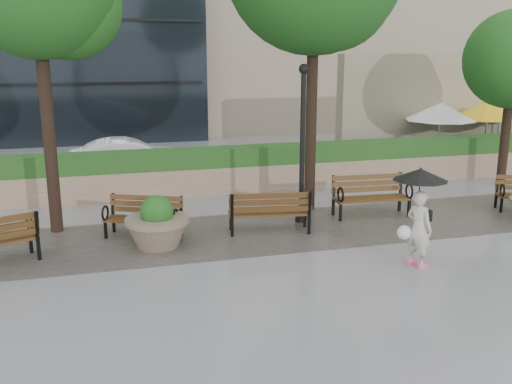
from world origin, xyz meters
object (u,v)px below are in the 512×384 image
object	(u,v)px
bench_2	(269,220)
lamppost	(302,155)
car_right	(129,157)
bench_1	(144,226)
planter_left	(157,227)
pedestrian	(419,208)
bench_3	(371,205)

from	to	relation	value
bench_2	lamppost	world-z (taller)	lamppost
car_right	lamppost	bearing A→B (deg)	-153.06
bench_1	planter_left	bearing A→B (deg)	-49.59
planter_left	pedestrian	distance (m)	5.38
planter_left	lamppost	world-z (taller)	lamppost
bench_1	lamppost	bearing A→B (deg)	26.58
planter_left	pedestrian	world-z (taller)	pedestrian
bench_1	pedestrian	bearing A→B (deg)	-8.59
planter_left	car_right	xyz separation A→B (m)	(-0.14, 7.49, 0.19)
bench_2	car_right	world-z (taller)	car_right
bench_2	bench_3	size ratio (longest dim) A/B	0.99
bench_1	lamppost	distance (m)	4.07
lamppost	bench_1	bearing A→B (deg)	-177.48
bench_2	pedestrian	size ratio (longest dim) A/B	1.01
lamppost	pedestrian	size ratio (longest dim) A/B	1.98
bench_2	car_right	bearing A→B (deg)	-59.67
bench_3	planter_left	size ratio (longest dim) A/B	1.45
lamppost	pedestrian	xyz separation A→B (m)	(1.17, -3.36, -0.50)
bench_3	lamppost	distance (m)	2.32
bench_1	pedestrian	size ratio (longest dim) A/B	0.94
bench_1	lamppost	xyz separation A→B (m)	(3.82, 0.17, 1.40)
bench_1	lamppost	world-z (taller)	lamppost
planter_left	bench_2	bearing A→B (deg)	7.89
bench_3	bench_2	bearing A→B (deg)	-164.84
pedestrian	lamppost	bearing A→B (deg)	-4.45
car_right	bench_3	bearing A→B (deg)	-142.15
bench_1	bench_2	size ratio (longest dim) A/B	0.93
lamppost	car_right	size ratio (longest dim) A/B	0.99
lamppost	car_right	xyz separation A→B (m)	(-3.73, 6.55, -1.03)
bench_3	pedestrian	bearing A→B (deg)	-98.26
bench_3	lamppost	bearing A→B (deg)	-176.38
bench_1	lamppost	size ratio (longest dim) A/B	0.48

